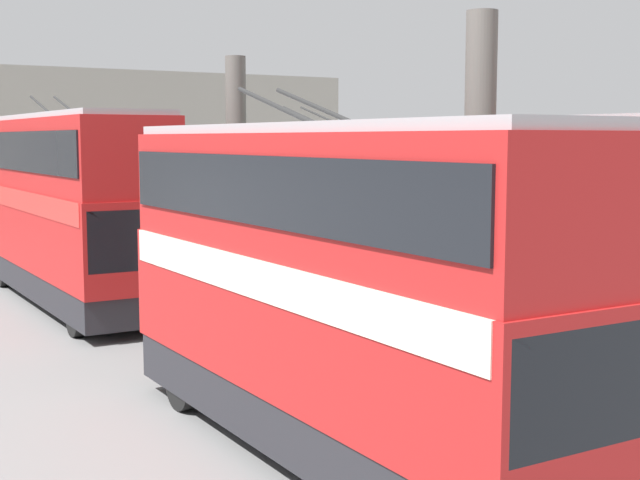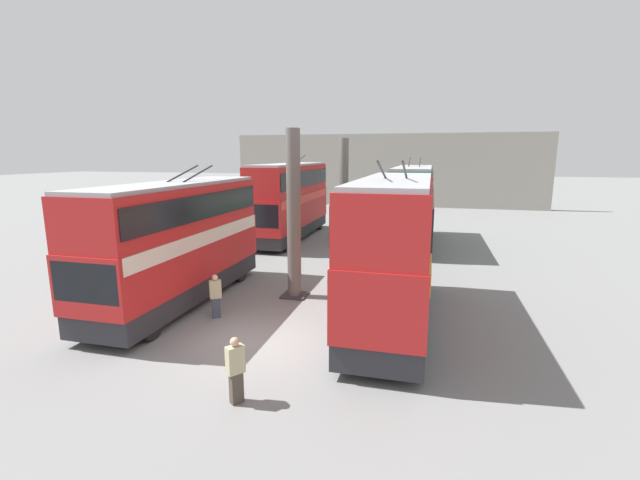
# 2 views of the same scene
# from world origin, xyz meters

# --- Properties ---
(depot_back_wall) EXTENTS (0.50, 36.00, 8.31)m
(depot_back_wall) POSITION_xyz_m (38.71, 0.00, 4.15)
(depot_back_wall) COLOR gray
(depot_back_wall) RESTS_ON ground_plane
(support_column_near) EXTENTS (1.03, 1.03, 6.95)m
(support_column_near) POSITION_xyz_m (4.66, 0.00, 3.35)
(support_column_near) COLOR #605B56
(support_column_near) RESTS_ON ground_plane
(support_column_far) EXTENTS (1.03, 1.03, 6.95)m
(support_column_far) POSITION_xyz_m (15.04, 0.00, 3.35)
(support_column_far) COLOR #605B56
(support_column_far) RESTS_ON ground_plane
(bus_left_far) EXTENTS (10.19, 2.54, 5.77)m
(bus_left_far) POSITION_xyz_m (16.96, -4.25, 2.93)
(bus_left_far) COLOR black
(bus_left_far) RESTS_ON ground_plane
(bus_right_near) EXTENTS (9.77, 2.54, 5.48)m
(bus_right_near) POSITION_xyz_m (2.80, 4.25, 2.77)
(bus_right_near) COLOR black
(bus_right_near) RESTS_ON ground_plane
(bus_right_far) EXTENTS (11.34, 2.54, 5.94)m
(bus_right_far) POSITION_xyz_m (16.96, 4.25, 3.02)
(bus_right_far) COLOR black
(bus_right_far) RESTS_ON ground_plane
(person_aisle_midway) EXTENTS (0.42, 0.24, 1.59)m
(person_aisle_midway) POSITION_xyz_m (11.16, -1.19, 0.84)
(person_aisle_midway) COLOR #473D33
(person_aisle_midway) RESTS_ON ground_plane
(person_by_right_row) EXTENTS (0.43, 0.48, 1.64)m
(person_by_right_row) POSITION_xyz_m (1.60, 2.05, 0.86)
(person_by_right_row) COLOR #384251
(person_by_right_row) RESTS_ON ground_plane
(oil_drum) EXTENTS (0.60, 0.60, 0.82)m
(oil_drum) POSITION_xyz_m (17.55, 1.26, 0.41)
(oil_drum) COLOR #B28E23
(oil_drum) RESTS_ON ground_plane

